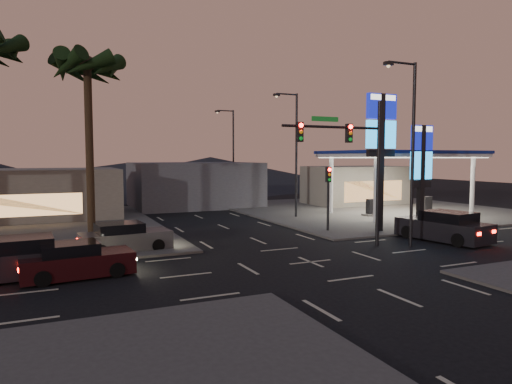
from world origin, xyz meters
name	(u,v)px	position (x,y,z in m)	size (l,w,h in m)	color
ground	(310,262)	(0.00, 0.00, 0.00)	(140.00, 140.00, 0.00)	black
corner_lot_ne	(370,210)	(16.00, 16.00, 0.06)	(24.00, 24.00, 0.12)	#47443F
gas_station	(401,156)	(16.00, 12.00, 5.08)	(12.20, 8.20, 5.47)	silver
convenience_store	(356,185)	(18.00, 21.00, 2.00)	(10.00, 6.00, 4.00)	#726B5B
pylon_sign_tall	(381,135)	(8.50, 5.50, 6.39)	(2.20, 0.35, 9.00)	black
pylon_sign_short	(421,161)	(11.00, 4.50, 4.66)	(1.60, 0.35, 7.00)	black
traffic_signal_mast	(353,152)	(3.76, 1.99, 5.23)	(6.10, 0.39, 8.00)	black
pedestal_signal	(328,188)	(5.50, 6.98, 2.92)	(0.32, 0.39, 4.30)	black
streetlight_near	(410,143)	(6.79, 1.00, 5.72)	(2.14, 0.25, 10.00)	black
streetlight_mid	(294,147)	(6.79, 14.00, 5.72)	(2.14, 0.25, 10.00)	black
streetlight_far	(232,150)	(6.79, 28.00, 5.72)	(2.14, 0.25, 10.00)	black
palm_a	(88,77)	(-9.00, 9.50, 9.43)	(4.41, 4.41, 10.86)	black
building_far_west	(11,195)	(-14.00, 22.00, 2.00)	(16.00, 8.00, 4.00)	#726B5B
building_far_mid	(194,185)	(2.00, 26.00, 2.20)	(12.00, 9.00, 4.40)	#4C4C51
hill_right	(210,171)	(15.00, 60.00, 2.50)	(50.00, 50.00, 5.00)	black
hill_center	(125,175)	(0.00, 60.00, 2.00)	(60.00, 60.00, 4.00)	black
car_lane_a_front	(27,259)	(-12.02, 2.39, 0.78)	(5.26, 2.44, 1.68)	black
car_lane_a_mid	(76,261)	(-10.21, 1.54, 0.68)	(4.61, 2.25, 1.46)	black
car_lane_b_front	(124,238)	(-7.65, 6.05, 0.71)	(4.83, 2.40, 1.53)	#505052
suv_station	(444,227)	(10.01, 1.51, 0.82)	(3.07, 5.60, 1.78)	black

